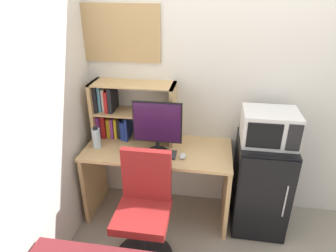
{
  "coord_description": "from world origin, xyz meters",
  "views": [
    {
      "loc": [
        -0.41,
        -2.64,
        2.11
      ],
      "look_at": [
        -0.78,
        -0.33,
        1.0
      ],
      "focal_mm": 31.87,
      "sensor_mm": 36.0,
      "label": 1
    }
  ],
  "objects_px": {
    "hutch_bookshelf": "(122,111)",
    "monitor": "(157,125)",
    "mini_fridge": "(260,184)",
    "microwave": "(269,127)",
    "desk_chair": "(144,215)",
    "wall_corkboard": "(118,33)",
    "keyboard": "(153,153)",
    "computer_mouse": "(183,156)",
    "water_bottle": "(96,138)"
  },
  "relations": [
    {
      "from": "monitor",
      "to": "wall_corkboard",
      "type": "distance_m",
      "value": 0.89
    },
    {
      "from": "water_bottle",
      "to": "microwave",
      "type": "bearing_deg",
      "value": 2.99
    },
    {
      "from": "keyboard",
      "to": "desk_chair",
      "type": "height_order",
      "value": "desk_chair"
    },
    {
      "from": "water_bottle",
      "to": "microwave",
      "type": "distance_m",
      "value": 1.53
    },
    {
      "from": "monitor",
      "to": "mini_fridge",
      "type": "height_order",
      "value": "monitor"
    },
    {
      "from": "hutch_bookshelf",
      "to": "keyboard",
      "type": "xyz_separation_m",
      "value": [
        0.36,
        -0.29,
        -0.27
      ]
    },
    {
      "from": "computer_mouse",
      "to": "water_bottle",
      "type": "xyz_separation_m",
      "value": [
        -0.8,
        0.06,
        0.08
      ]
    },
    {
      "from": "hutch_bookshelf",
      "to": "monitor",
      "type": "relative_size",
      "value": 1.62
    },
    {
      "from": "computer_mouse",
      "to": "hutch_bookshelf",
      "type": "bearing_deg",
      "value": 153.98
    },
    {
      "from": "computer_mouse",
      "to": "wall_corkboard",
      "type": "height_order",
      "value": "wall_corkboard"
    },
    {
      "from": "monitor",
      "to": "desk_chair",
      "type": "xyz_separation_m",
      "value": [
        -0.03,
        -0.47,
        -0.59
      ]
    },
    {
      "from": "hutch_bookshelf",
      "to": "monitor",
      "type": "distance_m",
      "value": 0.46
    },
    {
      "from": "desk_chair",
      "to": "keyboard",
      "type": "bearing_deg",
      "value": 90.51
    },
    {
      "from": "computer_mouse",
      "to": "wall_corkboard",
      "type": "bearing_deg",
      "value": 147.25
    },
    {
      "from": "mini_fridge",
      "to": "microwave",
      "type": "bearing_deg",
      "value": 89.83
    },
    {
      "from": "computer_mouse",
      "to": "desk_chair",
      "type": "height_order",
      "value": "desk_chair"
    },
    {
      "from": "hutch_bookshelf",
      "to": "desk_chair",
      "type": "height_order",
      "value": "hutch_bookshelf"
    },
    {
      "from": "monitor",
      "to": "desk_chair",
      "type": "height_order",
      "value": "monitor"
    },
    {
      "from": "hutch_bookshelf",
      "to": "desk_chair",
      "type": "relative_size",
      "value": 0.81
    },
    {
      "from": "hutch_bookshelf",
      "to": "monitor",
      "type": "bearing_deg",
      "value": -31.61
    },
    {
      "from": "microwave",
      "to": "desk_chair",
      "type": "height_order",
      "value": "microwave"
    },
    {
      "from": "keyboard",
      "to": "water_bottle",
      "type": "height_order",
      "value": "water_bottle"
    },
    {
      "from": "wall_corkboard",
      "to": "monitor",
      "type": "bearing_deg",
      "value": -40.37
    },
    {
      "from": "hutch_bookshelf",
      "to": "desk_chair",
      "type": "bearing_deg",
      "value": -62.81
    },
    {
      "from": "keyboard",
      "to": "computer_mouse",
      "type": "relative_size",
      "value": 4.37
    },
    {
      "from": "hutch_bookshelf",
      "to": "keyboard",
      "type": "relative_size",
      "value": 1.9
    },
    {
      "from": "monitor",
      "to": "microwave",
      "type": "height_order",
      "value": "monitor"
    },
    {
      "from": "monitor",
      "to": "desk_chair",
      "type": "distance_m",
      "value": 0.75
    },
    {
      "from": "hutch_bookshelf",
      "to": "mini_fridge",
      "type": "bearing_deg",
      "value": -6.99
    },
    {
      "from": "water_bottle",
      "to": "microwave",
      "type": "xyz_separation_m",
      "value": [
        1.51,
        0.08,
        0.19
      ]
    },
    {
      "from": "monitor",
      "to": "computer_mouse",
      "type": "relative_size",
      "value": 5.12
    },
    {
      "from": "mini_fridge",
      "to": "microwave",
      "type": "height_order",
      "value": "microwave"
    },
    {
      "from": "computer_mouse",
      "to": "mini_fridge",
      "type": "relative_size",
      "value": 0.11
    },
    {
      "from": "monitor",
      "to": "mini_fridge",
      "type": "xyz_separation_m",
      "value": [
        0.94,
        0.08,
        -0.57
      ]
    },
    {
      "from": "computer_mouse",
      "to": "mini_fridge",
      "type": "height_order",
      "value": "mini_fridge"
    },
    {
      "from": "keyboard",
      "to": "mini_fridge",
      "type": "xyz_separation_m",
      "value": [
        0.98,
        0.13,
        -0.31
      ]
    },
    {
      "from": "mini_fridge",
      "to": "wall_corkboard",
      "type": "xyz_separation_m",
      "value": [
        -1.36,
        0.28,
        1.28
      ]
    },
    {
      "from": "keyboard",
      "to": "mini_fridge",
      "type": "relative_size",
      "value": 0.46
    },
    {
      "from": "mini_fridge",
      "to": "microwave",
      "type": "distance_m",
      "value": 0.59
    },
    {
      "from": "keyboard",
      "to": "monitor",
      "type": "bearing_deg",
      "value": 57.02
    },
    {
      "from": "desk_chair",
      "to": "wall_corkboard",
      "type": "relative_size",
      "value": 1.24
    },
    {
      "from": "mini_fridge",
      "to": "wall_corkboard",
      "type": "height_order",
      "value": "wall_corkboard"
    },
    {
      "from": "desk_chair",
      "to": "mini_fridge",
      "type": "bearing_deg",
      "value": 29.17
    },
    {
      "from": "mini_fridge",
      "to": "desk_chair",
      "type": "xyz_separation_m",
      "value": [
        -0.97,
        -0.54,
        -0.02
      ]
    },
    {
      "from": "monitor",
      "to": "computer_mouse",
      "type": "bearing_deg",
      "value": -15.31
    },
    {
      "from": "computer_mouse",
      "to": "microwave",
      "type": "relative_size",
      "value": 0.21
    },
    {
      "from": "hutch_bookshelf",
      "to": "microwave",
      "type": "distance_m",
      "value": 1.34
    },
    {
      "from": "keyboard",
      "to": "microwave",
      "type": "relative_size",
      "value": 0.9
    },
    {
      "from": "hutch_bookshelf",
      "to": "monitor",
      "type": "height_order",
      "value": "hutch_bookshelf"
    },
    {
      "from": "keyboard",
      "to": "computer_mouse",
      "type": "distance_m",
      "value": 0.26
    }
  ]
}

